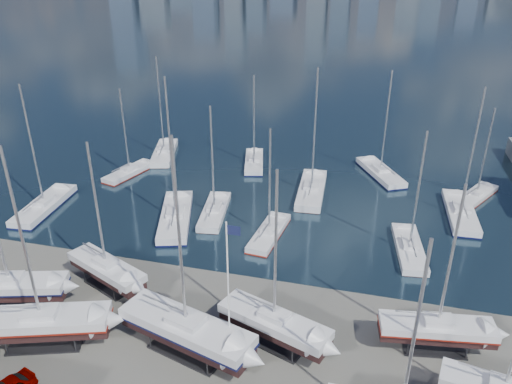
# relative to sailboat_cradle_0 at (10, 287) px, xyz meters

# --- Properties ---
(ground) EXTENTS (1400.00, 1400.00, 0.00)m
(ground) POSITION_rel_sailboat_cradle_0_xyz_m (20.17, -0.35, -2.07)
(ground) COLOR #605E59
(ground) RESTS_ON ground
(water) EXTENTS (1400.00, 600.00, 0.40)m
(water) POSITION_rel_sailboat_cradle_0_xyz_m (20.17, 309.65, -2.22)
(water) COLOR #192A3B
(water) RESTS_ON ground
(sailboat_cradle_0) EXTENTS (10.25, 5.45, 15.96)m
(sailboat_cradle_0) POSITION_rel_sailboat_cradle_0_xyz_m (0.00, 0.00, 0.00)
(sailboat_cradle_0) COLOR #2D2D33
(sailboat_cradle_0) RESTS_ON ground
(sailboat_cradle_1) EXTENTS (11.17, 6.31, 17.30)m
(sailboat_cradle_1) POSITION_rel_sailboat_cradle_0_xyz_m (5.78, -3.51, 0.07)
(sailboat_cradle_1) COLOR #2D2D33
(sailboat_cradle_1) RESTS_ON ground
(sailboat_cradle_2) EXTENTS (9.21, 5.94, 14.73)m
(sailboat_cradle_2) POSITION_rel_sailboat_cradle_0_xyz_m (6.82, 4.76, -0.06)
(sailboat_cradle_2) COLOR #2D2D33
(sailboat_cradle_2) RESTS_ON ground
(sailboat_cradle_3) EXTENTS (11.92, 6.27, 18.36)m
(sailboat_cradle_3) POSITION_rel_sailboat_cradle_0_xyz_m (17.39, -1.46, 0.13)
(sailboat_cradle_3) COLOR #2D2D33
(sailboat_cradle_3) RESTS_ON ground
(sailboat_cradle_4) EXTENTS (9.82, 5.72, 15.52)m
(sailboat_cradle_4) POSITION_rel_sailboat_cradle_0_xyz_m (23.88, 1.17, -0.02)
(sailboat_cradle_4) COLOR #2D2D33
(sailboat_cradle_4) RESTS_ON ground
(sailboat_cradle_6) EXTENTS (9.32, 3.84, 14.73)m
(sailboat_cradle_6) POSITION_rel_sailboat_cradle_0_xyz_m (36.56, 3.80, -0.06)
(sailboat_cradle_6) COLOR #2D2D33
(sailboat_cradle_6) RESTS_ON ground
(sailboat_moored_0) EXTENTS (4.01, 11.28, 16.53)m
(sailboat_moored_0) POSITION_rel_sailboat_cradle_0_xyz_m (-9.03, 17.12, -1.76)
(sailboat_moored_0) COLOR black
(sailboat_moored_0) RESTS_ON water
(sailboat_moored_1) EXTENTS (4.75, 9.12, 13.12)m
(sailboat_moored_1) POSITION_rel_sailboat_cradle_0_xyz_m (-3.85, 29.61, -1.76)
(sailboat_moored_1) COLOR black
(sailboat_moored_1) RESTS_ON water
(sailboat_moored_2) EXTENTS (5.78, 11.10, 16.13)m
(sailboat_moored_2) POSITION_rel_sailboat_cradle_0_xyz_m (-1.97, 37.62, -1.75)
(sailboat_moored_2) COLOR black
(sailboat_moored_2) RESTS_ON water
(sailboat_moored_3) EXTENTS (6.95, 12.57, 18.11)m
(sailboat_moored_3) POSITION_rel_sailboat_cradle_0_xyz_m (8.03, 18.40, -1.76)
(sailboat_moored_3) COLOR black
(sailboat_moored_3) RESTS_ON water
(sailboat_moored_4) EXTENTS (4.05, 9.79, 14.35)m
(sailboat_moored_4) POSITION_rel_sailboat_cradle_0_xyz_m (12.01, 21.02, -1.75)
(sailboat_moored_4) COLOR black
(sailboat_moored_4) RESTS_ON water
(sailboat_moored_5) EXTENTS (4.78, 9.81, 14.13)m
(sailboat_moored_5) POSITION_rel_sailboat_cradle_0_xyz_m (12.64, 37.74, -1.76)
(sailboat_moored_5) COLOR black
(sailboat_moored_5) RESTS_ON water
(sailboat_moored_6) EXTENTS (3.37, 9.15, 13.37)m
(sailboat_moored_6) POSITION_rel_sailboat_cradle_0_xyz_m (19.63, 17.70, -1.76)
(sailboat_moored_6) COLOR black
(sailboat_moored_6) RESTS_ON water
(sailboat_moored_7) EXTENTS (3.91, 11.73, 17.45)m
(sailboat_moored_7) POSITION_rel_sailboat_cradle_0_xyz_m (22.58, 29.86, -1.74)
(sailboat_moored_7) COLOR black
(sailboat_moored_7) RESTS_ON water
(sailboat_moored_8) EXTENTS (7.62, 10.70, 15.79)m
(sailboat_moored_8) POSITION_rel_sailboat_cradle_0_xyz_m (31.24, 38.27, -1.76)
(sailboat_moored_8) COLOR black
(sailboat_moored_8) RESTS_ON water
(sailboat_moored_9) EXTENTS (3.81, 9.71, 14.27)m
(sailboat_moored_9) POSITION_rel_sailboat_cradle_0_xyz_m (34.88, 18.25, -1.75)
(sailboat_moored_9) COLOR black
(sailboat_moored_9) RESTS_ON water
(sailboat_moored_10) EXTENTS (3.57, 11.25, 16.64)m
(sailboat_moored_10) POSITION_rel_sailboat_cradle_0_xyz_m (41.06, 28.16, -1.76)
(sailboat_moored_10) COLOR black
(sailboat_moored_10) RESTS_ON water
(sailboat_moored_11) EXTENTS (6.37, 8.52, 12.70)m
(sailboat_moored_11) POSITION_rel_sailboat_cradle_0_xyz_m (43.64, 33.89, -1.76)
(sailboat_moored_11) COLOR black
(sailboat_moored_11) RESTS_ON water
(flagpole) EXTENTS (1.08, 0.12, 12.22)m
(flagpole) POSITION_rel_sailboat_cradle_0_xyz_m (20.92, -1.11, 4.98)
(flagpole) COLOR white
(flagpole) RESTS_ON ground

